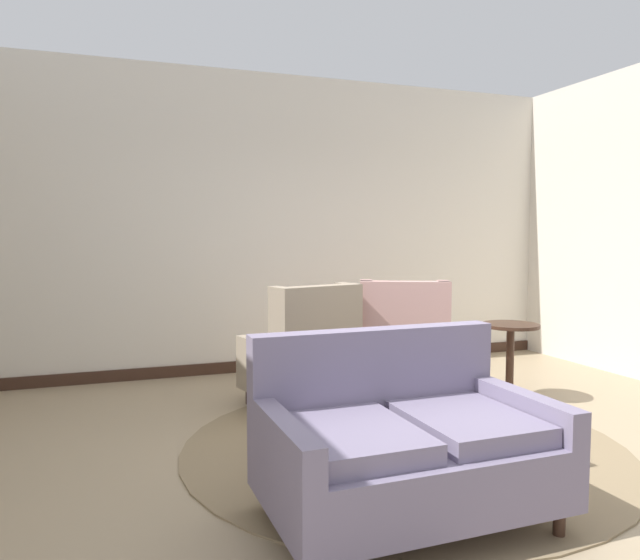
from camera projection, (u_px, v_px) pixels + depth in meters
The scene contains 10 objects.
ground at pixel (424, 462), 3.86m from camera, with size 8.95×8.95×0.00m, color #9E896B.
wall_back at pixel (291, 224), 6.53m from camera, with size 6.55×0.08×3.20m, color silver.
baseboard_back at pixel (293, 363), 6.59m from camera, with size 6.39×0.03×0.12m, color #382319.
area_rug at pixel (403, 445), 4.14m from camera, with size 3.06×3.06×0.01m, color #847051.
coffee_table at pixel (377, 401), 3.95m from camera, with size 0.84×0.84×0.46m.
porcelain_vase at pixel (374, 368), 3.93m from camera, with size 0.19×0.19×0.32m.
settee at pixel (403, 444), 3.05m from camera, with size 1.47×0.94×0.95m.
armchair_near_sideboard at pixel (304, 358), 4.98m from camera, with size 0.94×0.99×1.07m.
armchair_beside_settee at pixel (403, 348), 5.34m from camera, with size 1.02×1.03×1.08m.
side_table at pixel (510, 354), 5.30m from camera, with size 0.50×0.50×0.69m.
Camera 1 is at (-1.91, -3.31, 1.47)m, focal length 33.30 mm.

